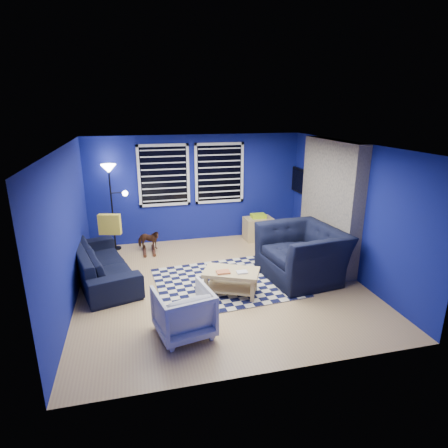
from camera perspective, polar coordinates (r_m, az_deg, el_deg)
The scene contains 18 objects.
floor at distance 6.97m, azimuth -0.52°, elevation -8.99°, with size 5.00×5.00×0.00m, color tan.
ceiling at distance 6.26m, azimuth -0.59°, elevation 11.92°, with size 5.00×5.00×0.00m, color white.
wall_back at distance 8.89m, azimuth -4.22°, elevation 5.39°, with size 5.00×5.00×0.00m, color navy.
wall_left at distance 6.45m, azimuth -22.75°, elevation -0.66°, with size 5.00×5.00×0.00m, color navy.
wall_right at distance 7.46m, azimuth 18.52°, elevation 2.15°, with size 5.00×5.00×0.00m, color navy.
fireplace at distance 7.81m, azimuth 15.70°, elevation 2.68°, with size 0.65×2.00×2.50m.
window_left at distance 8.69m, azimuth -9.15°, elevation 7.30°, with size 1.17×0.06×1.42m.
window_right at distance 8.89m, azimuth -0.70°, elevation 7.74°, with size 1.17×0.06×1.42m.
tv at distance 9.11m, azimuth 11.75°, elevation 6.34°, with size 0.07×1.00×0.58m.
rug at distance 6.99m, azimuth 0.35°, elevation -8.84°, with size 2.50×2.00×0.02m, color black.
sofa at distance 7.33m, azimuth -18.07°, elevation -5.68°, with size 0.89×2.28×0.66m, color black.
armchair_big at distance 7.16m, azimuth 11.81°, elevation -4.42°, with size 1.29×1.48×0.96m, color black.
armchair_bent at distance 5.43m, azimuth -6.17°, elevation -13.18°, with size 0.75×0.77×0.70m, color gray.
rocking_horse at distance 8.43m, azimuth -11.44°, elevation -2.39°, with size 0.52×0.24×0.44m, color #482817.
coffee_table at distance 6.45m, azimuth 1.10°, elevation -8.12°, with size 1.07×0.88×0.46m.
cabinet at distance 9.10m, azimuth 5.20°, elevation -0.64°, with size 0.68×0.47×0.64m.
floor_lamp at distance 8.48m, azimuth -16.89°, elevation 6.36°, with size 0.52×0.32×1.93m.
throw_pillow at distance 7.76m, azimuth -17.02°, elevation -0.05°, with size 0.43×0.13×0.41m, color gold.
Camera 1 is at (-1.41, -6.07, 3.11)m, focal length 30.00 mm.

